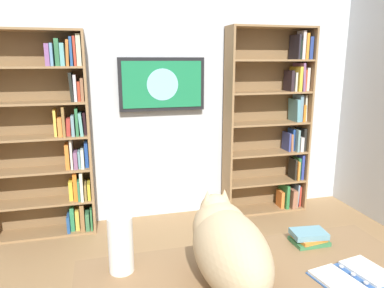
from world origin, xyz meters
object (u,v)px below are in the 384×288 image
object	(u,v)px
wall_mounted_tv	(162,84)
cat	(227,243)
open_binder	(353,276)
coffee_mug	(254,244)
bookshelf_left	(276,123)
paper_towel_roll	(121,244)
bookshelf_right	(51,137)
desk_book_stack	(309,237)

from	to	relation	value
wall_mounted_tv	cat	xyz separation A→B (m)	(0.14, 2.35, -0.51)
cat	open_binder	size ratio (longest dim) A/B	1.94
coffee_mug	open_binder	bearing A→B (deg)	138.59
bookshelf_left	cat	world-z (taller)	bookshelf_left
open_binder	paper_towel_roll	world-z (taller)	paper_towel_roll
bookshelf_right	paper_towel_roll	size ratio (longest dim) A/B	7.53
cat	desk_book_stack	world-z (taller)	cat
bookshelf_left	paper_towel_roll	size ratio (longest dim) A/B	7.80
bookshelf_right	paper_towel_roll	bearing A→B (deg)	103.98
wall_mounted_tv	coffee_mug	world-z (taller)	wall_mounted_tv
cat	bookshelf_left	bearing A→B (deg)	-121.48
open_binder	desk_book_stack	distance (m)	0.32
wall_mounted_tv	paper_towel_roll	bearing A→B (deg)	75.30
cat	desk_book_stack	bearing A→B (deg)	-159.45
wall_mounted_tv	coffee_mug	xyz separation A→B (m)	(-0.06, 2.18, -0.63)
paper_towel_roll	desk_book_stack	world-z (taller)	paper_towel_roll
desk_book_stack	wall_mounted_tv	bearing A→B (deg)	-80.02
desk_book_stack	open_binder	bearing A→B (deg)	92.98
wall_mounted_tv	open_binder	world-z (taller)	wall_mounted_tv
bookshelf_left	wall_mounted_tv	world-z (taller)	bookshelf_left
wall_mounted_tv	paper_towel_roll	distance (m)	2.31
bookshelf_left	open_binder	bearing A→B (deg)	70.39
cat	coffee_mug	world-z (taller)	cat
bookshelf_left	desk_book_stack	distance (m)	2.26
wall_mounted_tv	paper_towel_roll	size ratio (longest dim) A/B	3.37
bookshelf_left	open_binder	distance (m)	2.55
desk_book_stack	bookshelf_left	bearing A→B (deg)	-112.74
bookshelf_right	cat	bearing A→B (deg)	112.66
open_binder	desk_book_stack	bearing A→B (deg)	-87.02
cat	desk_book_stack	xyz separation A→B (m)	(-0.52, -0.20, -0.14)
open_binder	wall_mounted_tv	bearing A→B (deg)	-80.91
coffee_mug	desk_book_stack	distance (m)	0.32
wall_mounted_tv	paper_towel_roll	xyz separation A→B (m)	(0.57, 2.17, -0.55)
bookshelf_left	cat	size ratio (longest dim) A/B	2.88
open_binder	desk_book_stack	xyz separation A→B (m)	(0.02, -0.32, 0.02)
cat	coffee_mug	distance (m)	0.29
bookshelf_right	cat	distance (m)	2.46
bookshelf_right	paper_towel_roll	xyz separation A→B (m)	(-0.52, 2.09, -0.08)
coffee_mug	desk_book_stack	world-z (taller)	coffee_mug
bookshelf_right	cat	world-z (taller)	bookshelf_right
cat	paper_towel_roll	world-z (taller)	cat
wall_mounted_tv	cat	distance (m)	2.41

